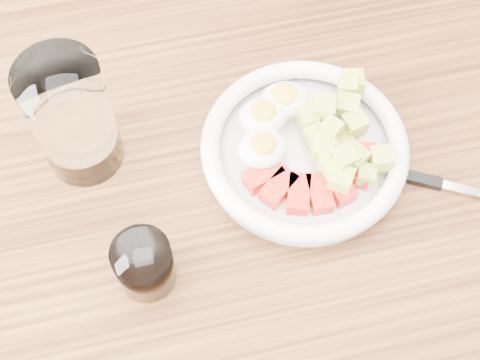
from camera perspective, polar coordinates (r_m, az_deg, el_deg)
name	(u,v)px	position (r m, az deg, el deg)	size (l,w,h in m)	color
ground	(245,349)	(1.52, 0.47, -14.21)	(4.00, 4.00, 0.00)	brown
dining_table	(249,231)	(0.88, 0.79, -4.34)	(1.50, 0.90, 0.77)	brown
bowl	(304,147)	(0.79, 5.52, 2.85)	(0.25, 0.25, 0.06)	white
fork	(423,180)	(0.82, 15.38, -0.01)	(0.19, 0.12, 0.01)	black
water_glass	(72,118)	(0.76, -14.13, 5.17)	(0.09, 0.09, 0.16)	white
coffee_glass	(144,265)	(0.72, -8.17, -7.17)	(0.06, 0.06, 0.07)	white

